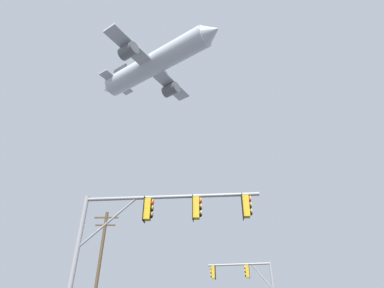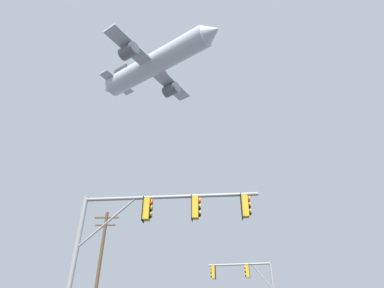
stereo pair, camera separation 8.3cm
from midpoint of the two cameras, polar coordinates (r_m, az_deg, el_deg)
signal_pole_near at (r=12.93m, az=-7.59°, el=-14.89°), size 7.50×0.86×6.25m
signal_pole_far at (r=25.66m, az=10.85°, el=-24.11°), size 4.85×1.10×5.78m
utility_pole at (r=28.86m, az=-16.97°, el=-21.58°), size 2.20×0.28×10.58m
airplane at (r=59.05m, az=-6.93°, el=14.66°), size 24.82×19.17×7.53m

